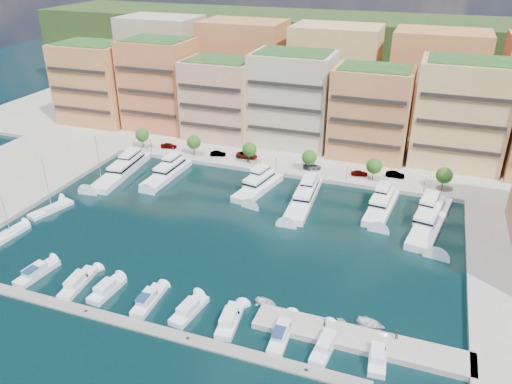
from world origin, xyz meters
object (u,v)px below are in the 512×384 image
(tree_3, at_px, (309,157))
(yacht_5, at_px, (382,204))
(tree_5, at_px, (444,175))
(car_1, at_px, (218,154))
(sailboat_0, at_px, (9,235))
(tender_3, at_px, (379,331))
(yacht_1, at_px, (168,172))
(sailboat_1, at_px, (51,210))
(tender_2, at_px, (371,324))
(tree_1, at_px, (194,142))
(tree_4, at_px, (374,166))
(cruiser_5, at_px, (189,310))
(person_0, at_px, (325,323))
(car_4, at_px, (359,173))
(car_3, at_px, (312,166))
(cruiser_8, at_px, (326,344))
(cruiser_6, at_px, (230,321))
(cruiser_4, at_px, (149,300))
(tender_0, at_px, (266,302))
(car_2, at_px, (247,155))
(car_0, at_px, (169,146))
(cruiser_9, at_px, (377,357))
(yacht_4, at_px, (304,197))
(cruiser_3, at_px, (107,290))
(cruiser_7, at_px, (282,334))
(yacht_3, at_px, (259,185))
(yacht_6, at_px, (430,218))
(car_5, at_px, (395,175))
(tree_2, at_px, (249,149))
(cruiser_2, at_px, (78,283))
(cruiser_1, at_px, (37,273))
(lamppost_0, at_px, (151,143))
(lamppost_2, at_px, (276,160))
(lamppost_3, at_px, (347,170))
(person_1, at_px, (396,334))
(tender_1, at_px, (341,320))
(tree_0, at_px, (142,135))
(yacht_0, at_px, (123,169))

(tree_3, height_order, yacht_5, tree_3)
(tree_5, height_order, car_1, tree_5)
(sailboat_0, xyz_separation_m, tender_3, (73.49, -3.11, 0.04))
(yacht_1, xyz_separation_m, sailboat_1, (-15.30, -25.09, -0.78))
(tender_2, bearing_deg, tree_1, 57.53)
(tree_4, relative_size, cruiser_5, 0.70)
(person_0, bearing_deg, tree_4, -42.48)
(sailboat_0, distance_m, car_4, 79.96)
(car_3, bearing_deg, cruiser_8, 176.32)
(tree_1, xyz_separation_m, cruiser_6, (34.47, -58.09, -4.20))
(yacht_1, relative_size, cruiser_4, 2.19)
(cruiser_8, bearing_deg, tender_0, 151.17)
(car_2, bearing_deg, cruiser_5, -170.52)
(person_0, bearing_deg, car_0, 2.10)
(cruiser_9, distance_m, car_4, 60.99)
(yacht_4, bearing_deg, tender_2, -61.14)
(cruiser_3, height_order, car_4, car_4)
(tree_5, distance_m, car_1, 57.76)
(cruiser_7, bearing_deg, person_0, 27.77)
(cruiser_5, xyz_separation_m, sailboat_0, (-44.53, 8.70, -0.23))
(tree_5, xyz_separation_m, person_0, (-15.44, -55.11, -2.93))
(yacht_3, relative_size, yacht_6, 0.72)
(tender_2, relative_size, car_5, 0.97)
(tree_2, height_order, cruiser_2, tree_2)
(tree_3, height_order, tender_2, tree_3)
(cruiser_1, bearing_deg, car_0, 96.27)
(lamppost_0, bearing_deg, cruiser_2, -71.80)
(sailboat_0, xyz_separation_m, car_0, (8.06, 51.50, 1.45))
(yacht_1, bearing_deg, person_0, -40.42)
(lamppost_0, relative_size, lamppost_2, 1.00)
(lamppost_3, height_order, cruiser_6, lamppost_3)
(yacht_6, bearing_deg, person_1, -94.73)
(cruiser_9, xyz_separation_m, sailboat_0, (-73.93, 8.69, -0.23))
(yacht_6, relative_size, person_1, 15.74)
(cruiser_7, xyz_separation_m, tender_1, (7.73, 6.13, -0.15))
(cruiser_3, relative_size, tender_1, 4.76)
(cruiser_3, distance_m, tender_1, 38.96)
(tree_0, height_order, car_1, tree_0)
(lamppost_3, bearing_deg, tender_1, -80.19)
(car_2, bearing_deg, tree_5, -96.13)
(yacht_1, relative_size, tender_1, 11.42)
(yacht_0, relative_size, car_4, 5.68)
(tree_5, xyz_separation_m, cruiser_2, (-57.65, -58.10, -4.20))
(tree_5, xyz_separation_m, tender_0, (-25.79, -51.86, -4.35))
(yacht_3, xyz_separation_m, yacht_4, (11.76, -2.36, -0.12))
(cruiser_6, height_order, tender_0, cruiser_6)
(tree_5, distance_m, cruiser_6, 65.30)
(car_3, distance_m, person_1, 61.58)
(tree_2, xyz_separation_m, person_1, (42.89, -53.93, -2.98))
(cruiser_9, bearing_deg, cruiser_2, -179.98)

